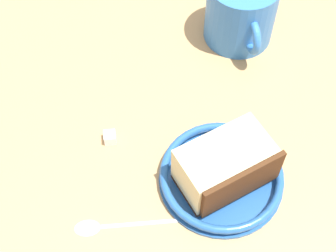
{
  "coord_description": "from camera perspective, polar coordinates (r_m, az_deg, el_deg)",
  "views": [
    {
      "loc": [
        -28.52,
        21.13,
        54.75
      ],
      "look_at": [
        -0.76,
        1.86,
        3.0
      ],
      "focal_mm": 54.52,
      "sensor_mm": 36.0,
      "label": 1
    }
  ],
  "objects": [
    {
      "name": "ground_plane",
      "position": [
        0.67,
        0.94,
        -1.02
      ],
      "size": [
        126.15,
        126.15,
        3.53
      ],
      "primitive_type": "cube",
      "color": "tan"
    },
    {
      "name": "small_plate",
      "position": [
        0.61,
        6.04,
        -5.64
      ],
      "size": [
        14.89,
        14.89,
        1.91
      ],
      "color": "#26599E",
      "rests_on": "ground_plane"
    },
    {
      "name": "teaspoon",
      "position": [
        0.59,
        -6.62,
        -10.96
      ],
      "size": [
        7.91,
        12.59,
        0.8
      ],
      "color": "silver",
      "rests_on": "ground_plane"
    },
    {
      "name": "cake_slice",
      "position": [
        0.58,
        6.46,
        -4.44
      ],
      "size": [
        7.48,
        10.98,
        6.14
      ],
      "color": "#472814",
      "rests_on": "small_plate"
    },
    {
      "name": "tea_mug",
      "position": [
        0.73,
        8.18,
        12.65
      ],
      "size": [
        11.98,
        9.74,
        9.44
      ],
      "color": "#3372BF",
      "rests_on": "ground_plane"
    },
    {
      "name": "sugar_cube",
      "position": [
        0.64,
        -6.51,
        -1.27
      ],
      "size": [
        1.97,
        1.97,
        1.46
      ],
      "primitive_type": "cube",
      "rotation": [
        0.0,
        0.0,
        1.08
      ],
      "color": "white",
      "rests_on": "ground_plane"
    }
  ]
}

